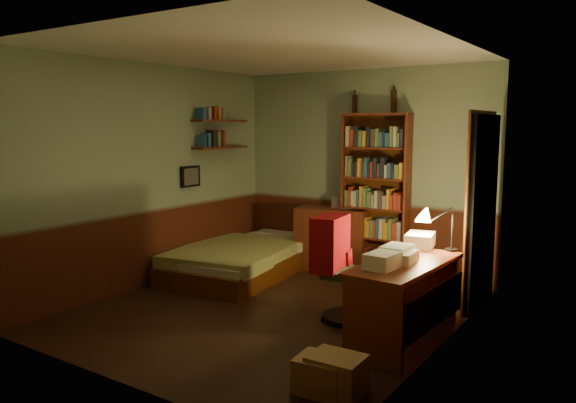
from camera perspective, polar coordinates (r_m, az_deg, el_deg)
The scene contains 24 objects.
floor at distance 5.92m, azimuth -1.37°, elevation -10.98°, with size 3.50×4.00×0.02m, color black.
ceiling at distance 5.65m, azimuth -1.46°, elevation 15.05°, with size 3.50×4.00×0.02m, color silver.
wall_back at distance 7.37m, azimuth 7.63°, elevation 3.08°, with size 3.50×0.02×2.60m, color gray.
wall_left at distance 6.80m, azimuth -13.64°, elevation 2.55°, with size 0.02×4.00×2.60m, color gray.
wall_right at distance 4.85m, azimuth 15.85°, elevation 0.45°, with size 0.02×4.00×2.60m, color gray.
wall_front at distance 4.17m, azimuth -17.51°, elevation -0.76°, with size 3.50×0.02×2.60m, color gray.
doorway at distance 6.14m, azimuth 19.14°, elevation -1.03°, with size 0.06×0.90×2.00m, color black.
door_trim at distance 6.15m, azimuth 18.83°, elevation -1.00°, with size 0.02×0.98×2.08m, color #47210A.
bed at distance 7.24m, azimuth -4.37°, elevation -4.75°, with size 1.18×2.20×0.65m, color olive.
dresser at distance 7.42m, azimuth 4.52°, elevation -3.79°, with size 0.92×0.46×0.82m, color #542011.
mini_stereo at distance 7.39m, azimuth 5.78°, elevation -0.03°, with size 0.28×0.22×0.15m, color #B2B2B7.
bookshelf at distance 7.14m, azimuth 8.86°, elevation 0.65°, with size 0.87×0.27×2.04m, color #542011.
bottle_left at distance 7.35m, azimuth 6.77°, elevation 9.79°, with size 0.06×0.06×0.24m, color black.
bottle_right at distance 7.12m, azimuth 10.70°, elevation 9.91°, with size 0.07×0.07×0.27m, color black.
desk at distance 5.09m, azimuth 11.73°, elevation -9.96°, with size 0.55×1.33×0.71m, color #542011.
paper_stack at distance 5.62m, azimuth 13.27°, elevation -3.84°, with size 0.25×0.34×0.14m, color silver.
desk_lamp at distance 5.49m, azimuth 16.39°, elevation -1.61°, with size 0.19×0.19×0.63m, color black.
office_chair at distance 5.50m, azimuth 6.23°, elevation -7.49°, with size 0.45×0.40×0.90m, color #2B4C36.
red_jacket at distance 5.43m, azimuth 6.50°, elevation 0.06°, with size 0.25×0.46×0.54m, color #A10C16.
wall_shelf_lower at distance 7.49m, azimuth -6.87°, elevation 5.47°, with size 0.20×0.90×0.03m, color #542011.
wall_shelf_upper at distance 7.48m, azimuth -6.92°, elevation 8.15°, with size 0.20×0.90×0.03m, color #542011.
framed_picture at distance 7.20m, azimuth -9.90°, elevation 2.52°, with size 0.04×0.32×0.26m, color black.
cardboard_box_a at distance 4.16m, azimuth 4.95°, elevation -17.16°, with size 0.38×0.30×0.28m, color #9C804E.
cardboard_box_b at distance 4.19m, azimuth 3.46°, elevation -17.17°, with size 0.36×0.29×0.25m, color #9C804E.
Camera 1 is at (3.23, -4.59, 1.89)m, focal length 35.00 mm.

